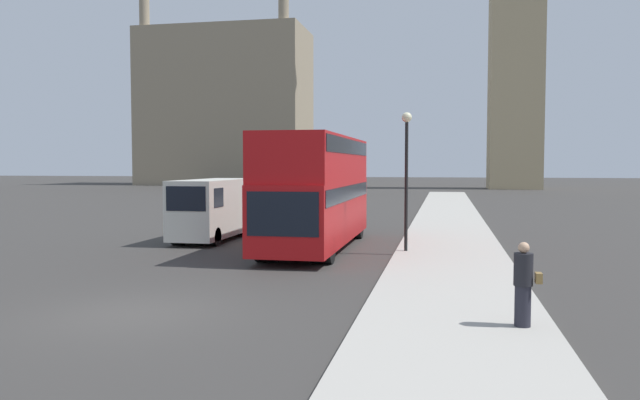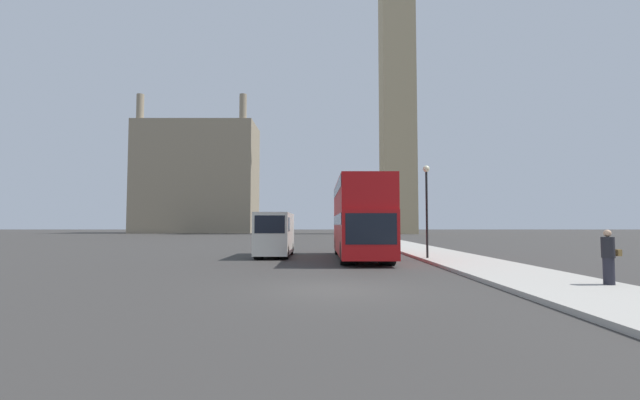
% 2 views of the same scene
% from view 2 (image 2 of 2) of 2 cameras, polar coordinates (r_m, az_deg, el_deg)
% --- Properties ---
extents(ground_plane, '(300.00, 300.00, 0.00)m').
position_cam_2_polar(ground_plane, '(13.00, 1.88, -11.86)').
color(ground_plane, '#383533').
extents(sidewalk_strip, '(3.89, 120.00, 0.15)m').
position_cam_2_polar(sidewalk_strip, '(14.92, 30.08, -10.03)').
color(sidewalk_strip, '#ADA89E').
rests_on(sidewalk_strip, ground_plane).
extents(clock_tower, '(7.31, 7.48, 71.57)m').
position_cam_2_polar(clock_tower, '(96.18, 10.29, 17.92)').
color(clock_tower, tan).
rests_on(clock_tower, ground_plane).
extents(building_block_distant, '(26.43, 13.08, 30.34)m').
position_cam_2_polar(building_block_distant, '(101.91, -15.89, 2.80)').
color(building_block_distant, gray).
rests_on(building_block_distant, ground_plane).
extents(red_double_decker_bus, '(2.63, 10.38, 4.32)m').
position_cam_2_polar(red_double_decker_bus, '(24.17, 5.46, -2.13)').
color(red_double_decker_bus, '#B71114').
rests_on(red_double_decker_bus, ground_plane).
extents(white_van, '(1.95, 5.78, 2.62)m').
position_cam_2_polar(white_van, '(25.96, -5.92, -4.44)').
color(white_van, silver).
rests_on(white_van, ground_plane).
extents(pedestrian, '(0.52, 0.36, 1.63)m').
position_cam_2_polar(pedestrian, '(15.51, 34.17, -6.32)').
color(pedestrian, '#23232D').
rests_on(pedestrian, sidewalk_strip).
extents(street_lamp, '(0.36, 0.36, 4.98)m').
position_cam_2_polar(street_lamp, '(23.78, 14.12, 0.56)').
color(street_lamp, black).
rests_on(street_lamp, sidewalk_strip).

